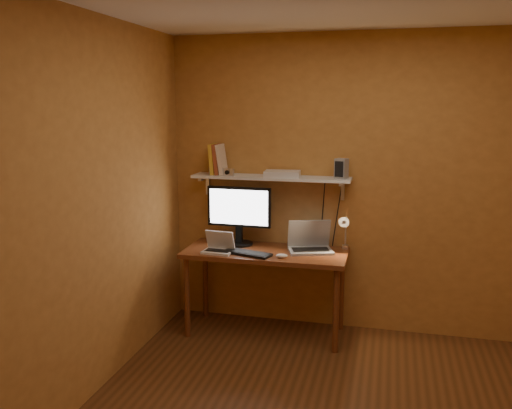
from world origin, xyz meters
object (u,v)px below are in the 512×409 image
(mouse, at_px, (282,256))
(router, at_px, (282,174))
(desk_lamp, at_px, (345,228))
(desk, at_px, (266,260))
(shelf_camera, at_px, (228,172))
(monitor, at_px, (239,213))
(speaker_left, at_px, (216,165))
(speaker_right, at_px, (341,169))
(wall_shelf, at_px, (271,178))
(keyboard, at_px, (247,253))
(netbook, at_px, (219,246))
(laptop, at_px, (310,243))

(mouse, distance_m, router, 0.73)
(mouse, height_order, desk_lamp, desk_lamp)
(mouse, relative_size, router, 0.31)
(desk, distance_m, shelf_camera, 0.84)
(monitor, distance_m, speaker_left, 0.48)
(monitor, bearing_deg, speaker_right, 3.74)
(speaker_right, bearing_deg, desk, -144.50)
(speaker_left, bearing_deg, mouse, -30.15)
(wall_shelf, distance_m, keyboard, 0.70)
(monitor, bearing_deg, speaker_left, 172.68)
(desk_lamp, distance_m, speaker_left, 1.27)
(desk_lamp, distance_m, speaker_right, 0.51)
(monitor, bearing_deg, keyboard, -61.21)
(netbook, height_order, keyboard, netbook)
(wall_shelf, height_order, speaker_left, speaker_left)
(monitor, distance_m, netbook, 0.39)
(keyboard, distance_m, speaker_left, 0.87)
(wall_shelf, xyz_separation_m, speaker_right, (0.61, -0.01, 0.10))
(shelf_camera, bearing_deg, desk_lamp, -0.10)
(router, bearing_deg, keyboard, -123.90)
(monitor, height_order, router, router)
(wall_shelf, distance_m, shelf_camera, 0.38)
(speaker_left, bearing_deg, wall_shelf, -0.48)
(wall_shelf, bearing_deg, desk, -90.00)
(keyboard, bearing_deg, wall_shelf, 87.24)
(netbook, bearing_deg, mouse, 0.37)
(wall_shelf, height_order, netbook, wall_shelf)
(monitor, xyz_separation_m, router, (0.38, 0.04, 0.36))
(desk, bearing_deg, shelf_camera, 160.99)
(laptop, distance_m, speaker_left, 1.08)
(monitor, bearing_deg, desk_lamp, 0.05)
(netbook, xyz_separation_m, speaker_right, (0.99, 0.33, 0.66))
(speaker_left, bearing_deg, netbook, -71.09)
(monitor, bearing_deg, netbook, -107.83)
(monitor, relative_size, router, 1.91)
(netbook, distance_m, keyboard, 0.26)
(monitor, height_order, speaker_left, speaker_left)
(router, bearing_deg, speaker_left, -179.83)
(shelf_camera, bearing_deg, monitor, 10.86)
(desk, distance_m, keyboard, 0.22)
(desk, height_order, router, router)
(monitor, height_order, laptop, monitor)
(speaker_right, bearing_deg, shelf_camera, -157.95)
(keyboard, relative_size, desk_lamp, 1.11)
(netbook, distance_m, speaker_left, 0.75)
(monitor, bearing_deg, wall_shelf, 11.10)
(desk, bearing_deg, laptop, 14.48)
(desk_lamp, height_order, speaker_right, speaker_right)
(keyboard, bearing_deg, router, 72.49)
(monitor, relative_size, desk_lamp, 1.55)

